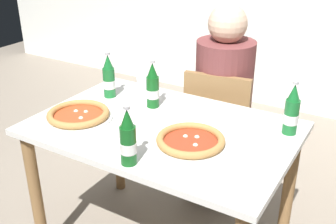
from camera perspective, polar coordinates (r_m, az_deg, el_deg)
The scene contains 11 objects.
dining_table_main at distance 1.95m, azimuth -0.75°, elevation -4.91°, with size 1.20×0.80×0.75m.
chair_behind_table at distance 2.49m, azimuth 7.24°, elevation -2.09°, with size 0.45×0.45×0.85m.
diner_seated at distance 2.49m, azimuth 7.62°, elevation 0.50°, with size 0.34×0.34×1.21m.
pizza_margherita_near at distance 1.72m, azimuth 3.18°, elevation -4.11°, with size 0.32×0.32×0.04m.
pizza_marinara_far at distance 2.00m, azimuth -12.42°, elevation -0.43°, with size 0.32×0.32×0.04m.
beer_bottle_left at distance 2.20m, azimuth -8.27°, elevation 4.68°, with size 0.07×0.07×0.25m.
beer_bottle_center at distance 1.87m, azimuth 16.91°, elevation 0.01°, with size 0.07×0.07×0.25m.
beer_bottle_right at distance 2.05m, azimuth -2.16°, elevation 3.44°, with size 0.07×0.07×0.25m.
beer_bottle_extra at distance 1.57m, azimuth -5.61°, elevation -3.91°, with size 0.07×0.07×0.25m.
napkin_with_cutlery at distance 1.95m, azimuth -4.04°, elevation -1.13°, with size 0.22×0.22×0.01m.
paper_cup at distance 2.23m, azimuth -3.46°, elevation 3.62°, with size 0.07×0.07×0.10m, color white.
Camera 1 is at (0.89, -1.44, 1.61)m, focal length 43.57 mm.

